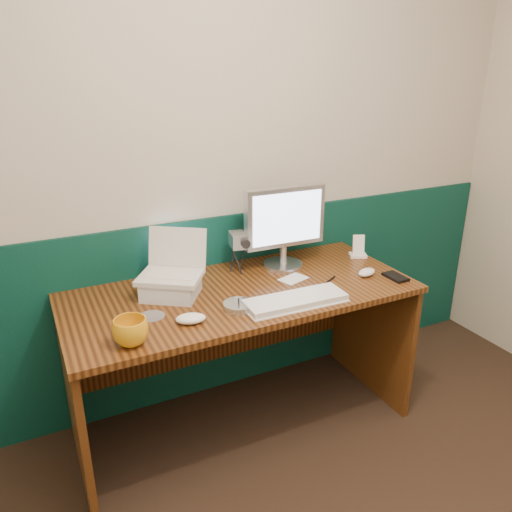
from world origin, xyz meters
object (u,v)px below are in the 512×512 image
keyboard (295,301)px  mug (131,332)px  monitor (284,227)px  desk (242,360)px  laptop (169,256)px  camcorder (238,254)px

keyboard → mug: bearing=-176.5°
monitor → mug: monitor is taller
monitor → keyboard: size_ratio=0.93×
desk → monitor: monitor is taller
laptop → mug: 0.44m
desk → camcorder: bearing=70.0°
monitor → camcorder: monitor is taller
camcorder → laptop: bearing=-151.1°
desk → laptop: size_ratio=5.96×
monitor → desk: bearing=-149.4°
desk → laptop: 0.65m
monitor → mug: 0.98m
laptop → monitor: size_ratio=0.64×
keyboard → camcorder: 0.45m
mug → monitor: bearing=25.7°
desk → laptop: bearing=164.8°
laptop → mug: size_ratio=2.05×
laptop → mug: (-0.26, -0.33, -0.14)m
keyboard → desk: bearing=125.2°
desk → mug: mug is taller
laptop → mug: bearing=-92.9°
desk → monitor: (0.31, 0.17, 0.58)m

